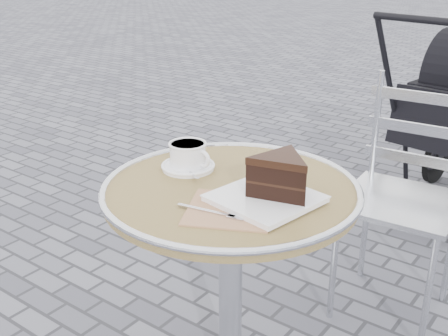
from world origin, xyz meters
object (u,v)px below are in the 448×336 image
Objects in this scene: cafe_table at (231,239)px; cappuccino_set at (188,157)px; cake_plate_set at (276,181)px; bistro_chair at (411,170)px.

cappuccino_set is (-0.18, 0.03, 0.20)m from cafe_table.
cake_plate_set is at bearing -3.39° from cafe_table.
cafe_table is 1.98× the size of cake_plate_set.
cappuccino_set is at bearing -177.64° from cake_plate_set.
cake_plate_set is at bearing -99.50° from bistro_chair.
cake_plate_set is 0.41× the size of bistro_chair.
bistro_chair reaches higher than cafe_table.
cappuccino_set is at bearing -121.03° from bistro_chair.
cafe_table is at bearing -173.68° from cake_plate_set.
cappuccino_set is 0.33m from cake_plate_set.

